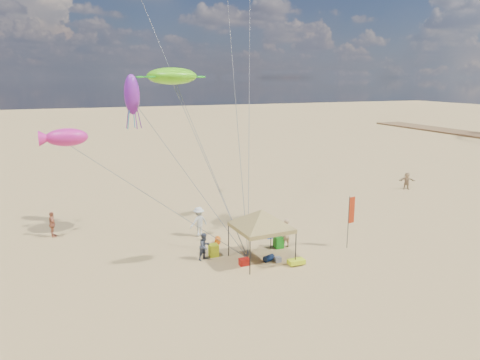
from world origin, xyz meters
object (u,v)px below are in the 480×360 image
Objects in this scene: beach_cart at (296,262)px; person_far_c at (407,181)px; person_near_a at (286,233)px; canopy_tent at (262,211)px; person_near_c at (199,222)px; feather_flag at (351,213)px; chair_green at (278,242)px; person_near_b at (205,246)px; cooler_blue at (270,235)px; cooler_red at (244,262)px; chair_yellow at (214,250)px; person_far_a at (52,224)px.

person_far_c reaches higher than beach_cart.
canopy_tent is at bearing 16.48° from person_near_a.
person_near_a is 5.72m from person_near_c.
chair_green is at bearing 159.10° from feather_flag.
chair_green is 0.45× the size of person_near_b.
person_far_c reaches higher than chair_green.
canopy_tent is 10.26× the size of cooler_blue.
chair_green is 4.66m from person_near_b.
person_near_b reaches higher than cooler_blue.
cooler_red is at bearing 10.89° from person_near_a.
canopy_tent reaches higher than beach_cart.
feather_flag is at bearing 144.97° from person_near_a.
chair_yellow is at bearing 69.57° from person_near_c.
person_near_b is at bearing -178.66° from chair_green.
person_far_a reaches higher than person_near_b.
person_far_c reaches higher than person_near_b.
person_near_a is 5.03m from person_near_b.
person_far_a is at bearing 141.59° from chair_yellow.
feather_flag is 2.05× the size of person_near_b.
cooler_blue reaches higher than beach_cart.
chair_yellow is 22.95m from person_far_c.
feather_flag is at bearing -20.90° from chair_green.
cooler_blue is at bearing 46.73° from cooler_red.
chair_green is 0.44× the size of person_far_c.
person_near_a reaches higher than chair_green.
chair_green is 14.36m from person_far_a.
person_near_b is at bearing -14.12° from person_near_a.
canopy_tent is 3.31m from beach_cart.
person_near_c is (0.18, 3.53, 0.61)m from chair_yellow.
cooler_red is 3.32m from chair_green.
person_far_a is (-16.52, 8.46, -1.28)m from feather_flag.
feather_flag is 1.90× the size of person_far_a.
beach_cart is 0.58× the size of person_near_b.
person_near_c is at bearing 119.39° from beach_cart.
canopy_tent is 1.74× the size of feather_flag.
canopy_tent is 21.66m from person_far_c.
person_near_c reaches higher than cooler_red.
chair_green is (-3.96, 1.51, -1.77)m from feather_flag.
cooler_red is 0.30× the size of person_near_a.
person_far_a reaches higher than cooler_red.
beach_cart is 0.50× the size of person_near_a.
chair_green is at bearing -24.46° from person_near_b.
beach_cart is at bearing -39.91° from canopy_tent.
person_near_c reaches higher than cooler_blue.
person_near_a is at bearing -127.40° from person_far_c.
cooler_red is 0.60× the size of beach_cart.
person_far_c is at bearing 175.76° from person_near_c.
person_near_c is at bearing 112.09° from canopy_tent.
cooler_blue is 0.35× the size of person_near_b.
person_near_c reaches higher than person_near_b.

